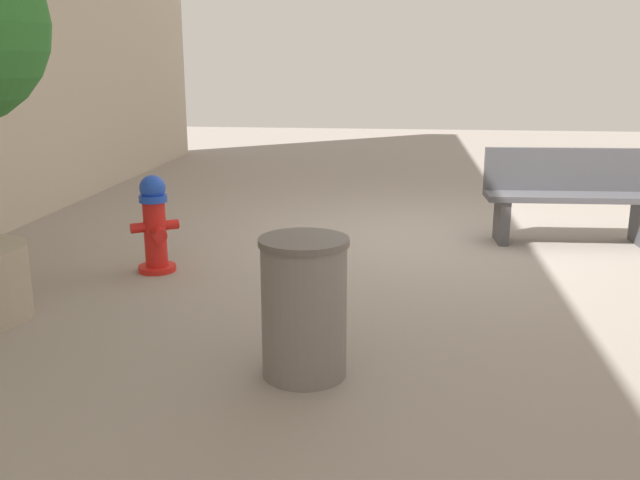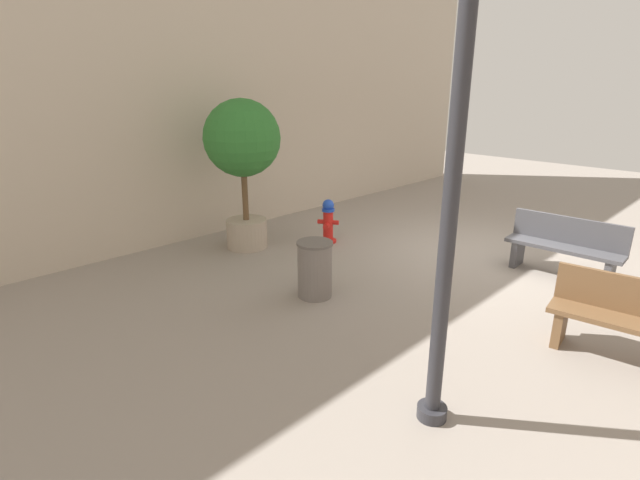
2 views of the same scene
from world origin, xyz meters
TOP-DOWN VIEW (x-y plane):
  - ground_plane at (0.00, 0.00)m, footprint 23.40×23.40m
  - fire_hydrant at (2.45, 1.46)m, footprint 0.40×0.39m
  - bench_near at (-1.41, -0.05)m, footprint 1.76×0.53m
  - trash_bin at (0.86, 3.37)m, footprint 0.53×0.53m

SIDE VIEW (x-z plane):
  - ground_plane at x=0.00m, z-range 0.00..0.00m
  - trash_bin at x=0.86m, z-range 0.00..0.84m
  - fire_hydrant at x=2.45m, z-range 0.00..0.86m
  - bench_near at x=-1.41m, z-range 0.02..0.97m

